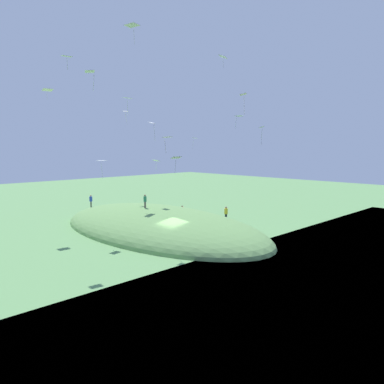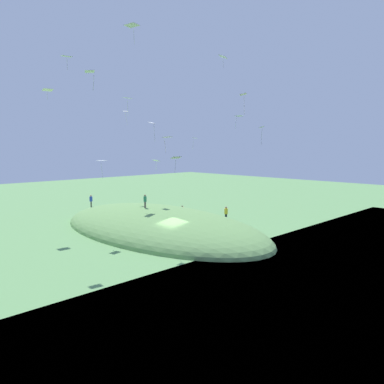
# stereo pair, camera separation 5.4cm
# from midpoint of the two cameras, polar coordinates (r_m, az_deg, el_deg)

# --- Properties ---
(ground_plane) EXTENTS (160.00, 160.00, 0.00)m
(ground_plane) POSITION_cam_midpoint_polar(r_m,az_deg,el_deg) (38.74, -3.05, -8.03)
(ground_plane) COLOR #5F9254
(grass_hill) EXTENTS (31.95, 16.29, 5.46)m
(grass_hill) POSITION_cam_midpoint_polar(r_m,az_deg,el_deg) (45.23, -5.32, -5.87)
(grass_hill) COLOR #689652
(grass_hill) RESTS_ON ground_plane
(person_on_hilltop) EXTENTS (0.50, 0.50, 1.64)m
(person_on_hilltop) POSITION_cam_midpoint_polar(r_m,az_deg,el_deg) (44.85, -7.31, -1.15)
(person_on_hilltop) COLOR #595149
(person_on_hilltop) RESTS_ON grass_hill
(person_near_shore) EXTENTS (0.58, 0.58, 1.81)m
(person_near_shore) POSITION_cam_midpoint_polar(r_m,az_deg,el_deg) (46.94, 5.25, -3.07)
(person_near_shore) COLOR black
(person_near_shore) RESTS_ON grass_hill
(person_watching_kites) EXTENTS (0.62, 0.62, 1.66)m
(person_watching_kites) POSITION_cam_midpoint_polar(r_m,az_deg,el_deg) (53.26, -1.57, -2.77)
(person_watching_kites) COLOR #3C2C2B
(person_watching_kites) RESTS_ON ground_plane
(person_walking_path) EXTENTS (0.51, 0.51, 1.77)m
(person_walking_path) POSITION_cam_midpoint_polar(r_m,az_deg,el_deg) (54.03, -15.39, -1.12)
(person_walking_path) COLOR #303027
(person_walking_path) RESTS_ON grass_hill
(kite_0) EXTENTS (1.01, 1.29, 2.29)m
(kite_0) POSITION_cam_midpoint_polar(r_m,az_deg,el_deg) (48.23, -9.97, 14.01)
(kite_0) COLOR white
(kite_1) EXTENTS (0.96, 1.17, 1.46)m
(kite_1) POSITION_cam_midpoint_polar(r_m,az_deg,el_deg) (40.82, 7.21, 11.52)
(kite_1) COLOR white
(kite_2) EXTENTS (0.63, 0.78, 1.94)m
(kite_2) POSITION_cam_midpoint_polar(r_m,az_deg,el_deg) (37.33, -6.24, 10.30)
(kite_2) COLOR white
(kite_3) EXTENTS (0.77, 1.02, 1.32)m
(kite_3) POSITION_cam_midpoint_polar(r_m,az_deg,el_deg) (37.66, -18.85, 19.18)
(kite_3) COLOR white
(kite_4) EXTENTS (1.28, 1.43, 1.33)m
(kite_4) POSITION_cam_midpoint_polar(r_m,az_deg,el_deg) (43.66, 4.77, 20.09)
(kite_4) COLOR white
(kite_5) EXTENTS (0.89, 1.22, 1.22)m
(kite_5) POSITION_cam_midpoint_polar(r_m,az_deg,el_deg) (47.53, -21.46, 14.46)
(kite_5) COLOR white
(kite_6) EXTENTS (1.18, 1.29, 2.31)m
(kite_6) POSITION_cam_midpoint_polar(r_m,az_deg,el_deg) (41.93, 7.89, 14.58)
(kite_6) COLOR white
(kite_7) EXTENTS (1.08, 0.79, 1.43)m
(kite_7) POSITION_cam_midpoint_polar(r_m,az_deg,el_deg) (46.12, -5.65, 4.82)
(kite_7) COLOR white
(kite_8) EXTENTS (1.16, 1.30, 1.56)m
(kite_8) POSITION_cam_midpoint_polar(r_m,az_deg,el_deg) (34.99, -3.89, 8.38)
(kite_8) COLOR silver
(kite_9) EXTENTS (0.79, 0.89, 2.01)m
(kite_9) POSITION_cam_midpoint_polar(r_m,az_deg,el_deg) (40.60, 10.67, 9.60)
(kite_9) COLOR white
(kite_10) EXTENTS (0.91, 1.15, 1.88)m
(kite_10) POSITION_cam_midpoint_polar(r_m,az_deg,el_deg) (39.77, -13.86, 4.59)
(kite_10) COLOR white
(kite_11) EXTENTS (1.14, 1.09, 1.55)m
(kite_11) POSITION_cam_midpoint_polar(r_m,az_deg,el_deg) (50.33, 0.38, 8.28)
(kite_11) COLOR white
(kite_12) EXTENTS (1.29, 1.00, 1.56)m
(kite_12) POSITION_cam_midpoint_polar(r_m,az_deg,el_deg) (34.39, -9.29, 24.03)
(kite_12) COLOR white
(kite_13) EXTENTS (0.79, 1.03, 1.57)m
(kite_13) POSITION_cam_midpoint_polar(r_m,az_deg,el_deg) (34.18, -2.51, 5.23)
(kite_13) COLOR white
(kite_14) EXTENTS (1.42, 1.28, 1.68)m
(kite_14) POSITION_cam_midpoint_polar(r_m,az_deg,el_deg) (34.94, -15.54, 17.43)
(kite_14) COLOR silver
(kite_15) EXTENTS (0.64, 0.79, 1.89)m
(kite_15) POSITION_cam_midpoint_polar(r_m,az_deg,el_deg) (52.31, -10.27, 11.98)
(kite_15) COLOR white
(mooring_post) EXTENTS (0.14, 0.14, 1.30)m
(mooring_post) POSITION_cam_midpoint_polar(r_m,az_deg,el_deg) (36.81, 5.98, -7.81)
(mooring_post) COLOR brown
(mooring_post) RESTS_ON ground_plane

